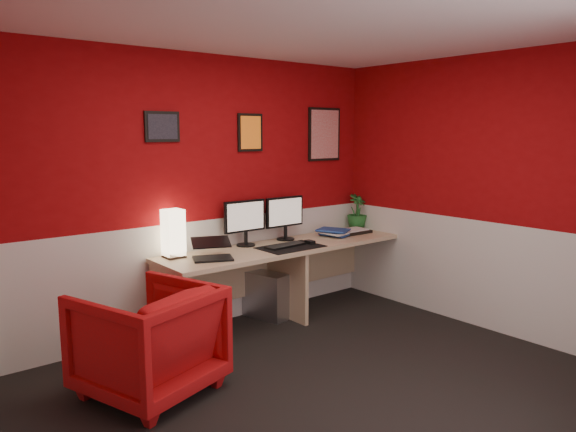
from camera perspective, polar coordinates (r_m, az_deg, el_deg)
The scene contains 26 objects.
ground at distance 4.02m, azimuth 4.43°, elevation -17.93°, with size 4.00×3.50×0.01m, color black.
ceiling at distance 3.66m, azimuth 4.92°, elevation 19.67°, with size 4.00×3.50×0.01m, color white.
wall_back at distance 5.04m, azimuth -9.26°, elevation 2.33°, with size 4.00×0.01×2.50m, color maroon.
wall_left at distance 2.70m, azimuth -27.83°, elevation -4.17°, with size 0.01×3.50×2.50m, color maroon.
wall_right at distance 5.22m, azimuth 20.75°, elevation 2.09°, with size 0.01×3.50×2.50m, color maroon.
wainscot_back at distance 5.17m, azimuth -9.02°, elevation -5.97°, with size 4.00×0.01×1.00m, color silver.
wainscot_left at distance 2.94m, azimuth -26.63°, elevation -18.55°, with size 0.01×3.50×1.00m, color silver.
wainscot_right at distance 5.34m, azimuth 20.29°, elevation -5.93°, with size 0.01×3.50×1.00m, color silver.
desk at distance 5.34m, azimuth -0.10°, elevation -6.86°, with size 2.60×0.65×0.73m, color tan.
shoji_lamp at distance 4.80m, azimuth -11.89°, elevation -1.93°, with size 0.16×0.16×0.40m, color #FFE5B2.
laptop at distance 4.68m, azimuth -7.88°, elevation -3.21°, with size 0.33×0.23×0.22m, color black.
monitor_left at distance 5.18m, azimuth -4.45°, elevation 0.03°, with size 0.45×0.06×0.58m, color black.
monitor_right at distance 5.45m, azimuth -0.27°, elevation 0.49°, with size 0.45×0.06×0.58m, color black.
desk_mat at distance 5.14m, azimuth 0.28°, elevation -3.26°, with size 0.60×0.38×0.01m, color black.
keyboard at distance 5.16m, azimuth -0.29°, elevation -3.09°, with size 0.42×0.14×0.02m, color black.
mouse at distance 5.29m, azimuth 2.30°, elevation -2.73°, with size 0.06×0.10×0.03m, color black.
book_bottom at distance 5.64m, azimuth 4.35°, elevation -2.10°, with size 0.21×0.29×0.03m, color navy.
book_middle at distance 5.60m, azimuth 4.04°, elevation -1.93°, with size 0.20×0.28×0.02m, color silver.
book_top at distance 5.57m, azimuth 4.31°, elevation -1.71°, with size 0.23×0.31×0.03m, color navy.
zen_tray at distance 5.91m, azimuth 6.79°, elevation -1.63°, with size 0.35×0.25×0.03m, color black.
potted_plant at distance 6.13m, azimuth 7.22°, elevation 0.44°, with size 0.22×0.22×0.39m, color #19591E.
pc_tower at distance 5.40m, azimuth -2.33°, elevation -8.27°, with size 0.20×0.45×0.45m, color #99999E.
armchair at distance 3.98m, azimuth -14.38°, elevation -12.47°, with size 0.82×0.84×0.76m, color red.
art_left at distance 4.83m, azimuth -13.01°, elevation 9.08°, with size 0.32×0.02×0.26m, color black.
art_center at distance 5.30m, azimuth -3.97°, elevation 8.69°, with size 0.28×0.02×0.36m, color orange.
art_right at distance 5.91m, azimuth 3.80°, elevation 8.51°, with size 0.44×0.02×0.56m, color red.
Camera 1 is at (-2.49, -2.59, 1.81)m, focal length 34.04 mm.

